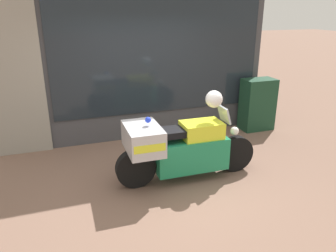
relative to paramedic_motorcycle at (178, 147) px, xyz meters
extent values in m
plane|color=#7A5B4C|center=(-0.09, 0.14, -0.56)|extent=(60.00, 60.00, 0.00)
cube|color=#424247|center=(-0.09, 2.14, 1.47)|extent=(5.51, 0.40, 4.07)
cube|color=gray|center=(-2.36, 2.17, 1.47)|extent=(0.98, 0.55, 4.07)
cube|color=#1E262D|center=(0.36, 1.93, 1.52)|extent=(4.31, 0.02, 3.07)
cube|color=slate|center=(0.32, 2.15, -0.29)|extent=(4.09, 0.30, 0.55)
cube|color=silver|center=(0.32, 2.29, 0.72)|extent=(4.09, 0.02, 1.51)
cube|color=beige|center=(0.32, 2.15, 1.47)|extent=(4.09, 0.30, 0.03)
cube|color=maroon|center=(-1.11, 2.15, 1.51)|extent=(0.18, 0.04, 0.05)
cube|color=navy|center=(-0.16, 2.15, 1.51)|extent=(0.18, 0.04, 0.05)
cube|color=#B7B2A8|center=(0.80, 2.15, 1.51)|extent=(0.18, 0.04, 0.05)
cube|color=#195623|center=(1.75, 2.15, 1.51)|extent=(0.18, 0.04, 0.05)
cube|color=#2D8E42|center=(-1.10, 2.09, 0.12)|extent=(0.19, 0.02, 0.27)
cube|color=white|center=(-0.15, 2.09, 0.12)|extent=(0.19, 0.03, 0.27)
cube|color=yellow|center=(0.79, 2.09, 0.12)|extent=(0.19, 0.03, 0.27)
cube|color=#2866B7|center=(1.74, 2.09, 0.12)|extent=(0.19, 0.04, 0.27)
cylinder|color=black|center=(1.01, -0.02, -0.26)|extent=(0.61, 0.15, 0.61)
cylinder|color=black|center=(-0.68, 0.01, -0.26)|extent=(0.61, 0.15, 0.61)
cube|color=#1E8456|center=(0.21, 0.00, -0.14)|extent=(1.16, 0.48, 0.51)
cube|color=yellow|center=(0.39, -0.01, 0.22)|extent=(0.64, 0.43, 0.28)
cube|color=black|center=(-0.05, 0.00, 0.26)|extent=(0.68, 0.36, 0.10)
cube|color=#B7B7BC|center=(-0.56, 0.01, 0.22)|extent=(0.51, 0.79, 0.38)
cube|color=yellow|center=(-0.56, 0.01, 0.22)|extent=(0.46, 0.80, 0.11)
cube|color=#B2BCC6|center=(0.76, -0.01, 0.46)|extent=(0.11, 0.33, 0.26)
sphere|color=white|center=(0.97, -0.02, 0.15)|extent=(0.14, 0.14, 0.14)
sphere|color=blue|center=(-0.47, 0.01, 0.50)|extent=(0.09, 0.09, 0.09)
cube|color=#193D28|center=(2.50, 1.61, 0.01)|extent=(0.70, 0.44, 1.14)
sphere|color=white|center=(0.57, -0.01, 0.72)|extent=(0.26, 0.26, 0.26)
camera|label=1|loc=(-1.68, -4.34, 2.04)|focal=35.00mm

